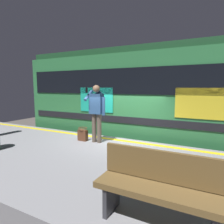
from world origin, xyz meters
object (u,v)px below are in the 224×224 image
at_px(bench, 159,186).
at_px(train_carriage, 154,93).
at_px(handbag, 83,135).
at_px(passenger, 97,109).

bearing_deg(bench, train_carriage, -73.87).
distance_m(handbag, bench, 4.11).
relative_size(train_carriage, handbag, 24.47).
xyz_separation_m(handbag, bench, (-3.10, 2.69, 0.29)).
height_order(handbag, bench, bench).
bearing_deg(passenger, train_carriage, -109.64).
bearing_deg(handbag, passenger, -172.57).
relative_size(train_carriage, passenger, 5.85).
xyz_separation_m(train_carriage, handbag, (1.49, 2.86, -1.27)).
xyz_separation_m(passenger, handbag, (0.49, 0.06, -0.84)).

